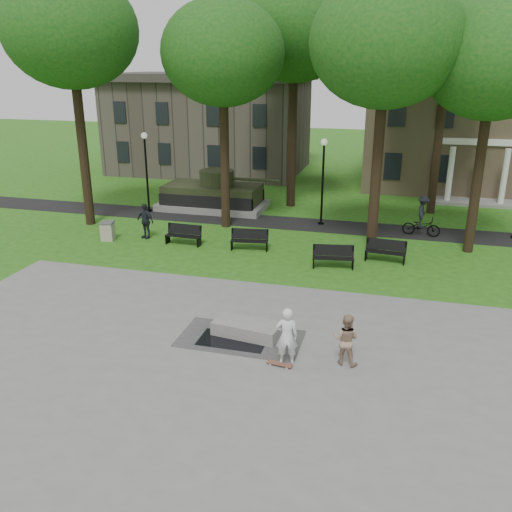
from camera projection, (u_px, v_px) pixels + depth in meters
The scene contains 26 objects.
ground at pixel (254, 316), 19.26m from camera, with size 120.00×120.00×0.00m, color #245714.
plaza at pixel (206, 394), 14.71m from camera, with size 22.00×16.00×0.02m, color gray.
footpath at pixel (311, 225), 30.18m from camera, with size 44.00×2.60×0.01m, color black.
building_right at pixel (483, 125), 38.99m from camera, with size 17.00×12.00×8.60m.
building_left at pixel (211, 126), 44.87m from camera, with size 15.00×10.00×7.20m, color #4C443D.
tree_0 at pixel (70, 31), 27.04m from camera, with size 6.80×6.80×12.97m.
tree_1 at pixel (223, 54), 26.92m from camera, with size 6.20×6.20×11.63m.
tree_2 at pixel (386, 43), 23.01m from camera, with size 6.60×6.60×12.16m.
tree_3 at pixel (494, 61), 23.05m from camera, with size 6.00×6.00×11.19m.
tree_4 at pixel (294, 28), 30.82m from camera, with size 7.20×7.20×13.50m.
tree_5 at pixel (449, 41), 29.43m from camera, with size 6.40×6.40×12.44m.
lamp_left at pixel (146, 166), 31.98m from camera, with size 0.36×0.36×4.73m.
lamp_mid at pixel (323, 175), 29.39m from camera, with size 0.36×0.36×4.73m.
tank_monument at pixel (213, 195), 33.30m from camera, with size 7.45×3.40×2.40m.
puddle at pixel (233, 341), 17.53m from camera, with size 2.20×1.20×0.00m, color black.
concrete_block at pixel (247, 329), 17.84m from camera, with size 2.20×1.00×0.45m, color gray.
skateboard at pixel (280, 365), 16.06m from camera, with size 0.78×0.20×0.07m, color brown.
skateboarder at pixel (287, 336), 15.90m from camera, with size 0.66×0.43×1.82m, color silver.
friend_watching at pixel (346, 339), 15.94m from camera, with size 0.78×0.60×1.60m, color tan.
pedestrian_walker at pixel (145, 221), 27.63m from camera, with size 1.07×0.44×1.82m, color #21252C.
cyclist at pixel (422, 220), 28.03m from camera, with size 1.97×1.14×2.12m.
park_bench_0 at pixel (184, 234), 26.79m from camera, with size 1.82×0.60×1.00m.
park_bench_1 at pixel (250, 239), 26.03m from camera, with size 1.85×0.79×1.00m.
park_bench_2 at pixel (333, 256), 23.74m from camera, with size 1.85×0.80×1.00m.
park_bench_3 at pixel (386, 250), 24.46m from camera, with size 1.83×0.68×1.00m.
trash_bin at pixel (108, 231), 27.45m from camera, with size 0.78×0.78×0.96m.
Camera 1 is at (4.61, -16.81, 8.48)m, focal length 38.00 mm.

